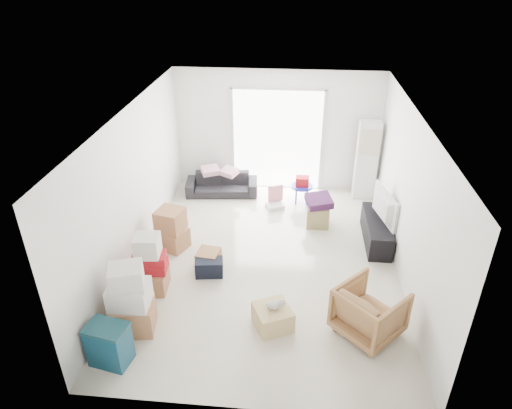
{
  "coord_description": "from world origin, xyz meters",
  "views": [
    {
      "loc": [
        0.43,
        -6.57,
        4.83
      ],
      "look_at": [
        -0.21,
        0.2,
        1.04
      ],
      "focal_mm": 32.0,
      "sensor_mm": 36.0,
      "label": 1
    }
  ],
  "objects_px": {
    "storage_bins": "(109,344)",
    "ac_tower": "(366,161)",
    "television": "(378,217)",
    "armchair": "(370,309)",
    "kids_table": "(302,184)",
    "ottoman": "(318,215)",
    "tv_console": "(376,231)",
    "wood_crate": "(273,317)",
    "sofa": "(222,181)"
  },
  "relations": [
    {
      "from": "ottoman",
      "to": "kids_table",
      "type": "height_order",
      "value": "kids_table"
    },
    {
      "from": "ac_tower",
      "to": "sofa",
      "type": "distance_m",
      "value": 3.2
    },
    {
      "from": "sofa",
      "to": "wood_crate",
      "type": "distance_m",
      "value": 4.31
    },
    {
      "from": "television",
      "to": "wood_crate",
      "type": "xyz_separation_m",
      "value": [
        -1.8,
        -2.42,
        -0.36
      ]
    },
    {
      "from": "armchair",
      "to": "ottoman",
      "type": "height_order",
      "value": "armchair"
    },
    {
      "from": "storage_bins",
      "to": "ac_tower",
      "type": "bearing_deg",
      "value": 52.89
    },
    {
      "from": "storage_bins",
      "to": "television",
      "type": "bearing_deg",
      "value": 40.12
    },
    {
      "from": "ac_tower",
      "to": "kids_table",
      "type": "height_order",
      "value": "ac_tower"
    },
    {
      "from": "ottoman",
      "to": "kids_table",
      "type": "distance_m",
      "value": 1.0
    },
    {
      "from": "armchair",
      "to": "ottoman",
      "type": "bearing_deg",
      "value": -33.34
    },
    {
      "from": "armchair",
      "to": "storage_bins",
      "type": "height_order",
      "value": "armchair"
    },
    {
      "from": "tv_console",
      "to": "sofa",
      "type": "bearing_deg",
      "value": 152.68
    },
    {
      "from": "storage_bins",
      "to": "wood_crate",
      "type": "xyz_separation_m",
      "value": [
        2.1,
        0.86,
        -0.14
      ]
    },
    {
      "from": "ac_tower",
      "to": "sofa",
      "type": "xyz_separation_m",
      "value": [
        -3.15,
        -0.15,
        -0.56
      ]
    },
    {
      "from": "armchair",
      "to": "kids_table",
      "type": "distance_m",
      "value": 3.95
    },
    {
      "from": "armchair",
      "to": "tv_console",
      "type": "bearing_deg",
      "value": -56.01
    },
    {
      "from": "ac_tower",
      "to": "television",
      "type": "xyz_separation_m",
      "value": [
        0.05,
        -1.8,
        -0.34
      ]
    },
    {
      "from": "ac_tower",
      "to": "television",
      "type": "relative_size",
      "value": 1.74
    },
    {
      "from": "ac_tower",
      "to": "storage_bins",
      "type": "height_order",
      "value": "ac_tower"
    },
    {
      "from": "ottoman",
      "to": "wood_crate",
      "type": "height_order",
      "value": "ottoman"
    },
    {
      "from": "ottoman",
      "to": "ac_tower",
      "type": "bearing_deg",
      "value": 51.73
    },
    {
      "from": "television",
      "to": "armchair",
      "type": "distance_m",
      "value": 2.45
    },
    {
      "from": "sofa",
      "to": "ottoman",
      "type": "height_order",
      "value": "sofa"
    },
    {
      "from": "ottoman",
      "to": "television",
      "type": "bearing_deg",
      "value": -24.92
    },
    {
      "from": "storage_bins",
      "to": "ottoman",
      "type": "relative_size",
      "value": 1.42
    },
    {
      "from": "television",
      "to": "armchair",
      "type": "height_order",
      "value": "armchair"
    },
    {
      "from": "tv_console",
      "to": "wood_crate",
      "type": "height_order",
      "value": "tv_console"
    },
    {
      "from": "television",
      "to": "ac_tower",
      "type": "bearing_deg",
      "value": -11.82
    },
    {
      "from": "sofa",
      "to": "ottoman",
      "type": "relative_size",
      "value": 3.67
    },
    {
      "from": "sofa",
      "to": "armchair",
      "type": "xyz_separation_m",
      "value": [
        2.77,
        -4.06,
        0.11
      ]
    },
    {
      "from": "television",
      "to": "ottoman",
      "type": "distance_m",
      "value": 1.23
    },
    {
      "from": "wood_crate",
      "to": "armchair",
      "type": "bearing_deg",
      "value": 0.62
    },
    {
      "from": "tv_console",
      "to": "storage_bins",
      "type": "relative_size",
      "value": 2.28
    },
    {
      "from": "sofa",
      "to": "armchair",
      "type": "relative_size",
      "value": 1.88
    },
    {
      "from": "tv_console",
      "to": "television",
      "type": "distance_m",
      "value": 0.3
    },
    {
      "from": "kids_table",
      "to": "wood_crate",
      "type": "height_order",
      "value": "kids_table"
    },
    {
      "from": "television",
      "to": "ottoman",
      "type": "relative_size",
      "value": 2.33
    },
    {
      "from": "television",
      "to": "armchair",
      "type": "relative_size",
      "value": 1.2
    },
    {
      "from": "ac_tower",
      "to": "storage_bins",
      "type": "xyz_separation_m",
      "value": [
        -3.85,
        -5.09,
        -0.57
      ]
    },
    {
      "from": "kids_table",
      "to": "wood_crate",
      "type": "distance_m",
      "value": 3.87
    },
    {
      "from": "wood_crate",
      "to": "storage_bins",
      "type": "bearing_deg",
      "value": -157.72
    },
    {
      "from": "tv_console",
      "to": "ottoman",
      "type": "relative_size",
      "value": 3.22
    },
    {
      "from": "sofa",
      "to": "armchair",
      "type": "height_order",
      "value": "armchair"
    },
    {
      "from": "television",
      "to": "armchair",
      "type": "bearing_deg",
      "value": 156.43
    },
    {
      "from": "television",
      "to": "kids_table",
      "type": "distance_m",
      "value": 2.0
    },
    {
      "from": "ac_tower",
      "to": "storage_bins",
      "type": "relative_size",
      "value": 2.86
    },
    {
      "from": "tv_console",
      "to": "television",
      "type": "bearing_deg",
      "value": 0.0
    },
    {
      "from": "ottoman",
      "to": "tv_console",
      "type": "bearing_deg",
      "value": -24.92
    },
    {
      "from": "television",
      "to": "armchair",
      "type": "xyz_separation_m",
      "value": [
        -0.43,
        -2.41,
        -0.11
      ]
    },
    {
      "from": "television",
      "to": "storage_bins",
      "type": "relative_size",
      "value": 1.65
    }
  ]
}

